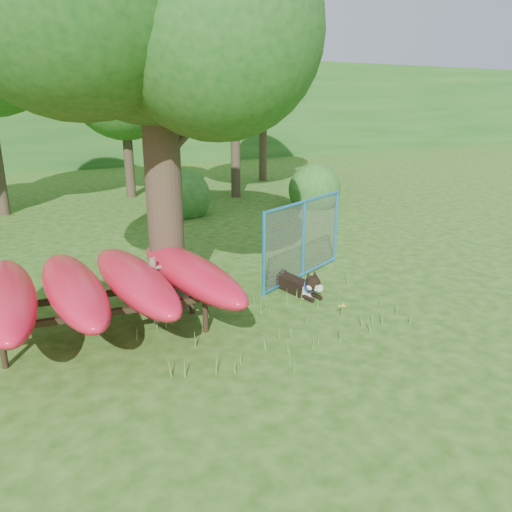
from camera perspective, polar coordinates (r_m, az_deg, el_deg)
ground at (r=7.90m, az=3.16°, el=-9.43°), size 80.00×80.00×0.00m
wooden_post at (r=8.36m, az=-11.53°, el=-3.72°), size 0.31×0.10×1.13m
kayak_rack at (r=7.92m, az=-16.92°, el=-3.11°), size 3.62×3.73×1.16m
husky_dog at (r=9.56m, az=5.14°, el=-3.30°), size 0.39×1.25×0.55m
fence_section at (r=10.34m, az=5.45°, el=1.96°), size 2.63×1.13×2.74m
wildflower_clump at (r=8.67m, az=9.80°, el=-5.72°), size 0.11×0.10×0.24m
bg_tree_c at (r=19.64m, az=-14.94°, el=18.43°), size 4.00×4.00×6.12m
bg_tree_d at (r=19.14m, az=-2.49°, el=21.93°), size 4.80×4.80×7.50m
bg_tree_e at (r=23.23m, az=0.83°, el=21.50°), size 4.60×4.60×7.55m
shrub_right at (r=17.70m, az=6.62°, el=5.66°), size 1.80×1.80×1.80m
shrub_mid at (r=16.39m, az=-8.31°, el=4.65°), size 1.80×1.80×1.80m
wooded_hillside at (r=34.10m, az=-24.45°, el=14.95°), size 80.00×12.00×6.00m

